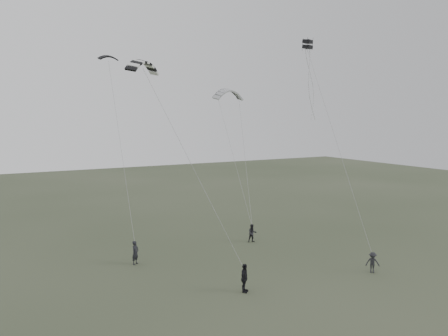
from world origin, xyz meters
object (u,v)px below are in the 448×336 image
kite_pale_large (229,90)px  kite_striped (143,61)px  flyer_center (244,278)px  flyer_far (373,262)px  kite_box (308,44)px  flyer_left (135,253)px  kite_dark_small (108,56)px  flyer_right (252,233)px

kite_pale_large → kite_striped: bearing=-150.9°
flyer_center → flyer_far: 9.90m
kite_box → kite_pale_large: bearing=73.5°
flyer_left → flyer_far: bearing=-71.6°
flyer_left → flyer_far: (14.22, -9.84, -0.15)m
kite_dark_small → kite_box: kite_box is taller
flyer_center → kite_dark_small: kite_dark_small is taller
flyer_far → kite_dark_small: bearing=167.2°
flyer_center → flyer_far: size_ratio=1.23×
flyer_center → kite_dark_small: (-4.33, 15.08, 15.19)m
flyer_right → flyer_center: flyer_center is taller
flyer_far → kite_striped: 21.26m
flyer_left → kite_striped: 13.99m
flyer_right → flyer_center: bearing=-111.3°
flyer_left → kite_box: size_ratio=2.45×
flyer_center → kite_dark_small: 21.84m
flyer_center → flyer_right: bearing=12.1°
flyer_far → kite_pale_large: size_ratio=0.41×
flyer_left → kite_pale_large: bearing=-1.9°
kite_pale_large → kite_striped: kite_striped is taller
flyer_left → flyer_far: size_ratio=1.20×
kite_dark_small → kite_striped: 8.90m
flyer_right → kite_box: (4.08, -2.05, 16.32)m
kite_box → flyer_right: bearing=127.8°
kite_pale_large → kite_box: kite_box is taller
flyer_left → kite_dark_small: size_ratio=1.08×
flyer_far → kite_dark_small: kite_dark_small is taller
flyer_left → kite_striped: size_ratio=0.59×
flyer_center → kite_striped: bearing=81.2°
flyer_center → kite_box: (10.50, 7.13, 16.21)m
kite_striped → flyer_center: bearing=-94.2°
flyer_center → flyer_far: bearing=-51.0°
flyer_far → kite_striped: bearing=-172.1°
flyer_center → kite_pale_large: 23.65m
flyer_right → flyer_far: 11.10m
flyer_center → kite_dark_small: bearing=63.2°
flyer_right → kite_dark_small: kite_dark_small is taller
kite_dark_small → kite_pale_large: 13.62m
flyer_center → kite_dark_small: size_ratio=1.11×
kite_striped → kite_pale_large: bearing=2.9°
flyer_far → kite_dark_small: 26.59m
flyer_left → flyer_far: flyer_left is taller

